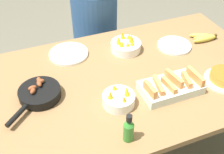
{
  "coord_description": "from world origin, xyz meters",
  "views": [
    {
      "loc": [
        -0.43,
        -1.08,
        1.72
      ],
      "look_at": [
        0.0,
        0.0,
        0.73
      ],
      "focal_mm": 45.0,
      "sensor_mm": 36.0,
      "label": 1
    }
  ],
  "objects": [
    {
      "name": "banana_bunch",
      "position": [
        0.72,
        0.16,
        0.72
      ],
      "size": [
        0.18,
        0.11,
        0.04
      ],
      "color": "gold",
      "rests_on": "dining_table"
    },
    {
      "name": "empty_plate_far_left",
      "position": [
        0.5,
        0.17,
        0.71
      ],
      "size": [
        0.21,
        0.21,
        0.02
      ],
      "color": "white",
      "rests_on": "dining_table"
    },
    {
      "name": "fruit_bowl_citrus",
      "position": [
        -0.03,
        -0.17,
        0.74
      ],
      "size": [
        0.16,
        0.16,
        0.11
      ],
      "color": "white",
      "rests_on": "dining_table"
    },
    {
      "name": "fruit_bowl_mango",
      "position": [
        0.19,
        0.25,
        0.74
      ],
      "size": [
        0.19,
        0.19,
        0.11
      ],
      "color": "white",
      "rests_on": "dining_table"
    },
    {
      "name": "dining_table",
      "position": [
        0.0,
        0.0,
        0.63
      ],
      "size": [
        1.85,
        0.99,
        0.7
      ],
      "color": "olive",
      "rests_on": "ground_plane"
    },
    {
      "name": "melon_tray",
      "position": [
        0.26,
        -0.19,
        0.74
      ],
      "size": [
        0.32,
        0.17,
        0.1
      ],
      "color": "silver",
      "rests_on": "dining_table"
    },
    {
      "name": "skillet",
      "position": [
        -0.39,
        0.02,
        0.73
      ],
      "size": [
        0.29,
        0.29,
        0.08
      ],
      "rotation": [
        0.0,
        0.0,
        3.91
      ],
      "color": "black",
      "rests_on": "dining_table"
    },
    {
      "name": "hot_sauce_bottle",
      "position": [
        -0.08,
        -0.39,
        0.77
      ],
      "size": [
        0.05,
        0.05,
        0.15
      ],
      "color": "#337F2D",
      "rests_on": "dining_table"
    },
    {
      "name": "person_figure",
      "position": [
        0.15,
        0.75,
        0.47
      ],
      "size": [
        0.38,
        0.38,
        1.15
      ],
      "color": "black",
      "rests_on": "ground_plane"
    },
    {
      "name": "empty_plate_near_front",
      "position": [
        -0.16,
        0.33,
        0.71
      ],
      "size": [
        0.24,
        0.24,
        0.02
      ],
      "color": "white",
      "rests_on": "dining_table"
    }
  ]
}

